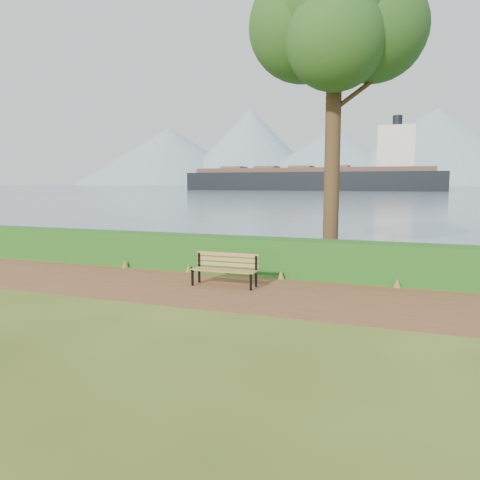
% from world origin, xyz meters
% --- Properties ---
extents(ground, '(140.00, 140.00, 0.00)m').
position_xyz_m(ground, '(0.00, 0.00, 0.00)').
color(ground, '#405418').
rests_on(ground, ground).
extents(path, '(40.00, 3.40, 0.01)m').
position_xyz_m(path, '(0.00, 0.30, 0.01)').
color(path, brown).
rests_on(path, ground).
extents(hedge, '(32.00, 0.85, 1.00)m').
position_xyz_m(hedge, '(0.00, 2.60, 0.50)').
color(hedge, '#194D16').
rests_on(hedge, ground).
extents(water, '(700.00, 510.00, 0.00)m').
position_xyz_m(water, '(0.00, 260.00, 0.01)').
color(water, '#465B71').
rests_on(water, ground).
extents(mountains, '(585.00, 190.00, 70.00)m').
position_xyz_m(mountains, '(-9.17, 406.05, 27.70)').
color(mountains, '#798EA1').
rests_on(mountains, ground).
extents(bench, '(1.62, 0.49, 0.81)m').
position_xyz_m(bench, '(0.53, 0.79, 0.47)').
color(bench, black).
rests_on(bench, ground).
extents(tree, '(5.03, 4.19, 9.68)m').
position_xyz_m(tree, '(2.49, 4.25, 7.19)').
color(tree, '#3A2818').
rests_on(tree, ground).
extents(cargo_ship, '(79.01, 12.56, 23.98)m').
position_xyz_m(cargo_ship, '(-22.94, 135.56, 3.57)').
color(cargo_ship, black).
rests_on(cargo_ship, ground).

